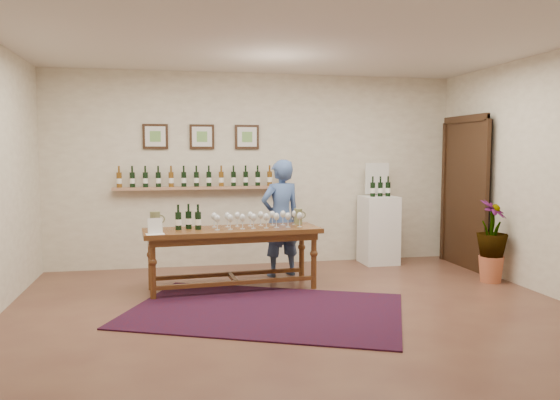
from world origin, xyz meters
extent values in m
plane|color=#542F25|center=(0.00, 0.00, 0.00)|extent=(6.00, 6.00, 0.00)
plane|color=silver|center=(0.00, 2.50, 1.40)|extent=(6.00, 0.00, 6.00)
plane|color=silver|center=(0.00, -2.50, 1.40)|extent=(6.00, 0.00, 6.00)
plane|color=silver|center=(3.00, 0.00, 1.40)|extent=(0.00, 5.00, 5.00)
plane|color=beige|center=(0.00, 0.00, 2.80)|extent=(6.00, 6.00, 0.00)
cube|color=tan|center=(-0.80, 2.41, 1.15)|extent=(2.50, 0.16, 0.04)
cube|color=black|center=(2.94, 1.70, 1.05)|extent=(0.10, 1.00, 2.10)
cube|color=black|center=(2.89, 1.70, 1.05)|extent=(0.04, 1.12, 2.22)
cube|color=black|center=(-1.45, 2.48, 1.88)|extent=(0.35, 0.03, 0.35)
cube|color=silver|center=(-1.45, 2.46, 1.88)|extent=(0.28, 0.01, 0.28)
cube|color=#6DA552|center=(-1.45, 2.45, 1.88)|extent=(0.15, 0.00, 0.15)
cube|color=black|center=(-0.80, 2.48, 1.88)|extent=(0.35, 0.03, 0.35)
cube|color=silver|center=(-0.80, 2.46, 1.88)|extent=(0.28, 0.01, 0.28)
cube|color=#6DA552|center=(-0.80, 2.45, 1.88)|extent=(0.15, 0.00, 0.15)
cube|color=black|center=(-0.15, 2.48, 1.88)|extent=(0.35, 0.03, 0.35)
cube|color=silver|center=(-0.15, 2.46, 1.88)|extent=(0.28, 0.01, 0.28)
cube|color=#6DA552|center=(-0.15, 2.45, 1.88)|extent=(0.15, 0.00, 0.15)
cube|color=#420B15|center=(-0.31, 0.07, 0.01)|extent=(3.30, 2.82, 0.01)
cube|color=#492912|center=(-0.53, 1.05, 0.72)|extent=(2.15, 0.83, 0.06)
cube|color=#492912|center=(-0.53, 1.05, 0.65)|extent=(2.02, 0.70, 0.10)
cylinder|color=#492912|center=(-1.47, 0.74, 0.34)|extent=(0.07, 0.07, 0.69)
cylinder|color=#492912|center=(0.44, 0.89, 0.34)|extent=(0.07, 0.07, 0.69)
cylinder|color=#492912|center=(-1.50, 1.22, 0.34)|extent=(0.07, 0.07, 0.69)
cylinder|color=#492912|center=(0.40, 1.37, 0.34)|extent=(0.07, 0.07, 0.69)
cube|color=#492912|center=(-0.51, 0.82, 0.13)|extent=(1.91, 0.19, 0.05)
cube|color=#492912|center=(-0.55, 1.29, 0.13)|extent=(1.91, 0.19, 0.05)
cube|color=#492912|center=(-0.53, 1.05, 0.13)|extent=(0.08, 0.48, 0.05)
cube|color=silver|center=(-1.43, 0.76, 0.83)|extent=(0.22, 0.17, 0.18)
cube|color=white|center=(1.78, 2.18, 0.50)|extent=(0.51, 0.51, 1.01)
cube|color=silver|center=(1.81, 2.34, 1.26)|extent=(0.37, 0.02, 0.52)
cone|color=#BD623F|center=(2.75, 0.76, 0.17)|extent=(0.31, 0.31, 0.33)
imported|color=#1B3917|center=(2.75, 0.76, 0.62)|extent=(0.68, 0.68, 0.58)
imported|color=#3B558B|center=(0.18, 1.66, 0.78)|extent=(0.65, 0.52, 1.56)
camera|label=1|loc=(-1.27, -5.43, 1.66)|focal=35.00mm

